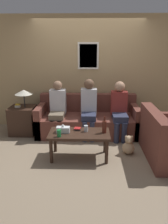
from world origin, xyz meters
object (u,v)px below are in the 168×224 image
Objects in this scene: person_left at (58,107)px; person_middle at (89,106)px; wine_bottle at (104,127)px; drinking_glass at (86,128)px; coffee_table at (79,136)px; person_right at (119,108)px; couch_main at (88,120)px; teddy_bear at (129,146)px.

person_left is 0.68m from person_middle.
wine_bottle is 0.33m from drinking_glass.
coffee_table is at bearing -62.96° from person_left.
person_right is (0.38, 0.96, 0.07)m from wine_bottle.
person_left is 0.96× the size of person_middle.
wine_bottle is at bearing -8.06° from drinking_glass.
couch_main is 0.41m from person_middle.
person_right reaches higher than wine_bottle.
person_right is at bearing 96.51° from teddy_bear.
person_left is at bearing -168.53° from couch_main.
wine_bottle is at bearing -46.60° from person_left.
couch_main is at bearing 11.47° from person_left.
person_right reaches higher than drinking_glass.
person_middle is at bearing -2.17° from person_left.
coffee_table is at bearing -152.09° from drinking_glass.
person_left is 1.00× the size of person_right.
drinking_glass is at bearing 171.94° from wine_bottle.
coffee_table is 0.18m from drinking_glass.
person_right is at bearing -15.85° from couch_main.
couch_main is at bearing 83.60° from coffee_table.
person_middle is (0.02, -0.16, 0.38)m from couch_main.
coffee_table is at bearing -169.45° from teddy_bear.
coffee_table is at bearing -177.88° from wine_bottle.
couch_main is 7.47× the size of wine_bottle.
person_middle is 1.04× the size of person_right.
person_left is (-0.53, 1.03, 0.24)m from coffee_table.
drinking_glass is at bearing -127.33° from person_right.
wine_bottle is 0.25× the size of person_right.
person_left is at bearing 123.48° from drinking_glass.
person_middle is at bearing 81.24° from coffee_table.
person_left reaches higher than couch_main.
couch_main is 1.13m from drinking_glass.
drinking_glass is (-0.32, 0.05, -0.06)m from wine_bottle.
couch_main is 0.79m from person_right.
wine_bottle is at bearing -75.23° from couch_main.
person_left is at bearing 148.84° from teddy_bear.
person_right is 3.38× the size of teddy_bear.
coffee_table reaches higher than teddy_bear.
coffee_table is 0.88× the size of person_right.
person_left is at bearing 133.40° from wine_bottle.
coffee_table is 0.85× the size of person_middle.
teddy_bear is (0.90, 0.17, -0.25)m from coffee_table.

